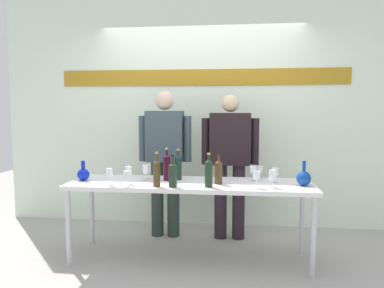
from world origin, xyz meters
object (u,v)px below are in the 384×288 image
(wine_bottle_0, at_px, (178,167))
(wine_glass_left_4, at_px, (129,171))
(presenter_right, at_px, (230,157))
(decanter_blue_right, at_px, (304,178))
(wine_glass_left_1, at_px, (109,173))
(wine_bottle_5, at_px, (157,172))
(presenter_left, at_px, (165,154))
(wine_glass_right_1, at_px, (260,170))
(display_table, at_px, (190,188))
(wine_bottle_1, at_px, (173,174))
(wine_bottle_4, at_px, (218,171))
(wine_glass_left_3, at_px, (148,169))
(decanter_blue_left, at_px, (83,174))
(wine_bottle_3, at_px, (167,166))
(wine_glass_left_0, at_px, (127,176))
(wine_bottle_2, at_px, (209,172))
(wine_glass_left_2, at_px, (146,169))
(wine_glass_right_4, at_px, (253,169))
(wine_glass_right_0, at_px, (275,172))
(wine_glass_right_3, at_px, (257,176))
(wine_glass_right_2, at_px, (272,176))

(wine_bottle_0, height_order, wine_glass_left_4, wine_bottle_0)
(presenter_right, relative_size, wine_glass_left_4, 9.57)
(decanter_blue_right, height_order, wine_glass_left_1, decanter_blue_right)
(wine_glass_left_1, bearing_deg, wine_bottle_5, -1.97)
(presenter_left, bearing_deg, wine_glass_right_1, -21.05)
(display_table, bearing_deg, wine_bottle_1, -118.01)
(wine_bottle_4, height_order, wine_glass_left_3, wine_bottle_4)
(decanter_blue_left, relative_size, wine_bottle_0, 0.64)
(decanter_blue_right, relative_size, wine_glass_right_1, 1.74)
(decanter_blue_left, height_order, wine_bottle_5, wine_bottle_5)
(presenter_right, bearing_deg, wine_bottle_3, -136.79)
(wine_bottle_0, bearing_deg, wine_glass_right_1, 8.46)
(wine_bottle_0, relative_size, wine_glass_left_0, 2.14)
(decanter_blue_right, bearing_deg, wine_bottle_4, -179.67)
(presenter_left, height_order, wine_bottle_2, presenter_left)
(wine_bottle_2, height_order, wine_glass_left_2, wine_bottle_2)
(wine_bottle_2, height_order, wine_bottle_4, wine_bottle_2)
(wine_glass_left_1, height_order, wine_glass_left_2, wine_glass_left_2)
(wine_glass_left_0, xyz_separation_m, wine_glass_right_4, (1.16, 0.42, 0.01))
(wine_bottle_1, relative_size, wine_glass_left_3, 1.98)
(wine_glass_right_4, bearing_deg, wine_bottle_3, -175.47)
(wine_bottle_2, height_order, wine_glass_right_1, wine_bottle_2)
(wine_glass_left_2, relative_size, wine_glass_right_0, 1.11)
(wine_bottle_1, xyz_separation_m, wine_glass_left_2, (-0.32, 0.27, -0.01))
(wine_glass_left_1, xyz_separation_m, wine_glass_right_3, (1.36, 0.03, -0.00))
(wine_bottle_1, xyz_separation_m, wine_bottle_4, (0.40, 0.20, -0.00))
(wine_glass_left_4, xyz_separation_m, wine_glass_right_0, (1.38, 0.23, -0.02))
(wine_glass_left_4, bearing_deg, wine_glass_right_1, 18.04)
(wine_glass_left_2, bearing_deg, presenter_right, 37.26)
(wine_bottle_5, xyz_separation_m, wine_glass_right_0, (1.09, 0.32, -0.03))
(presenter_right, relative_size, wine_glass_left_1, 10.38)
(wine_bottle_0, bearing_deg, wine_glass_left_2, -162.83)
(wine_bottle_0, bearing_deg, wine_glass_right_2, -17.90)
(display_table, distance_m, wine_bottle_0, 0.27)
(wine_bottle_3, xyz_separation_m, wine_bottle_5, (-0.03, -0.32, -0.01))
(display_table, distance_m, wine_glass_left_4, 0.61)
(presenter_right, bearing_deg, wine_glass_left_0, -134.60)
(display_table, height_order, wine_bottle_5, wine_bottle_5)
(display_table, height_order, wine_glass_left_4, wine_glass_left_4)
(wine_glass_left_1, distance_m, wine_glass_right_1, 1.49)
(wine_glass_left_0, distance_m, wine_glass_right_0, 1.41)
(wine_glass_right_0, bearing_deg, wine_bottle_3, -179.99)
(wine_bottle_4, relative_size, wine_glass_left_0, 1.97)
(decanter_blue_right, bearing_deg, wine_bottle_2, -169.19)
(presenter_right, distance_m, wine_glass_right_3, 0.89)
(wine_glass_right_0, xyz_separation_m, wine_glass_right_3, (-0.19, -0.27, 0.01))
(decanter_blue_left, distance_m, decanter_blue_right, 2.13)
(wine_glass_left_0, bearing_deg, decanter_blue_right, 8.68)
(wine_glass_right_3, bearing_deg, wine_bottle_2, -179.52)
(presenter_right, xyz_separation_m, wine_bottle_0, (-0.51, -0.53, -0.04))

